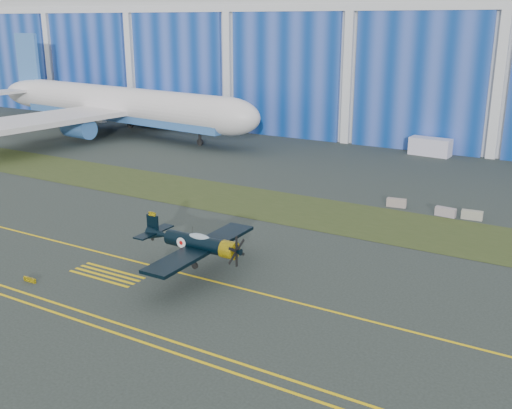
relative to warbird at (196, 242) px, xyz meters
The scene contains 14 objects.
ground 13.17m from the warbird, 21.23° to the left, with size 260.00×260.00×0.00m, color #303935.
grass_median 22.37m from the warbird, 57.21° to the left, with size 260.00×10.00×0.02m, color #475128.
taxiway_centreline 12.32m from the warbird, ahead, with size 200.00×0.20×0.02m, color yellow.
edge_line_near 15.75m from the warbird, 39.25° to the right, with size 80.00×0.20×0.02m, color yellow.
edge_line_far 15.15m from the warbird, 36.28° to the right, with size 80.00×0.20×0.02m, color yellow.
hold_short_ladder 7.37m from the warbird, 150.15° to the right, with size 6.00×2.40×0.02m, color yellow, non-canonical shape.
guard_board_left 12.62m from the warbird, 143.69° to the right, with size 1.20×0.15×0.35m, color yellow.
warbird is the anchor object (origin of this frame).
jetliner 63.47m from the warbird, 137.45° to the left, with size 69.98×61.33×22.46m.
shipping_container 51.81m from the warbird, 85.47° to the left, with size 5.80×2.32×2.51m, color silver.
cart 76.06m from the warbird, 139.58° to the left, with size 1.80×1.08×1.08m, color white.
barrier_a 26.07m from the warbird, 72.65° to the left, with size 2.00×0.60×0.90m, color gray.
barrier_b 27.52m from the warbird, 61.92° to the left, with size 2.00×0.60×0.90m, color #9F9299.
barrier_c 29.04m from the warbird, 57.88° to the left, with size 2.00×0.60×0.90m, color #9B9987.
Camera 1 is at (13.22, -38.74, 18.64)m, focal length 42.00 mm.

